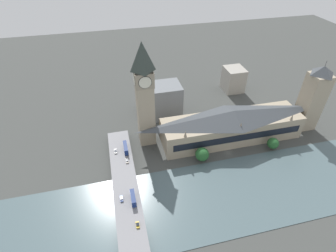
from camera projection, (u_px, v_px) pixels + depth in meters
The scene contains 17 objects.
ground_plane at pixel (228, 153), 190.38m from camera, with size 600.00×600.00×0.00m, color #424442.
river_water at pixel (251, 189), 164.26m from camera, with size 55.86×360.00×0.30m, color #4C6066.
parliament_hall at pixel (232, 125), 196.29m from camera, with size 26.12×106.00×25.31m.
clock_tower at pixel (145, 94), 176.16m from camera, with size 12.74×12.74×77.34m.
victoria_tower at pixel (312, 98), 199.66m from camera, with size 14.03×14.03×56.93m.
road_bridge at pixel (129, 211), 148.08m from camera, with size 143.72×15.37×4.36m.
double_decker_bus_lead at pixel (126, 148), 184.50m from camera, with size 11.66×2.63×4.76m.
double_decker_bus_mid at pixel (133, 198), 151.03m from camera, with size 10.41×2.63×4.59m.
car_northbound_lead at pixel (116, 151), 184.52m from camera, with size 4.51×1.89×1.33m.
car_northbound_tail at pixel (127, 161), 177.23m from camera, with size 4.70×1.85×1.32m.
car_southbound_lead at pixel (138, 225), 139.58m from camera, with size 3.81×1.84×1.38m.
car_southbound_mid at pixel (122, 198), 152.85m from camera, with size 4.36×1.78×1.49m.
city_block_west at pixel (233, 79), 255.49m from camera, with size 19.62×18.01×22.94m.
city_block_center at pixel (151, 101), 225.67m from camera, with size 24.58×16.53×21.30m.
city_block_east at pixel (165, 100), 220.67m from camera, with size 21.94×25.24×28.33m.
tree_embankment_near at pixel (273, 143), 189.89m from camera, with size 8.20×8.20×10.00m.
tree_embankment_mid at pixel (202, 154), 179.89m from camera, with size 9.52×9.52×11.31m.
Camera 1 is at (-124.00, 75.16, 132.42)m, focal length 28.00 mm.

